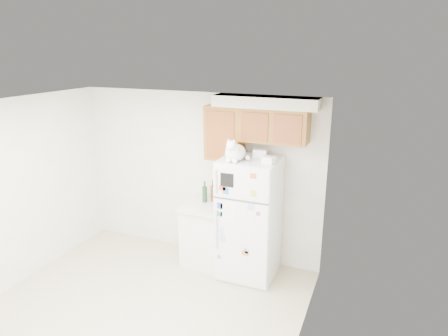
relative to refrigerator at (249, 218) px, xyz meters
The scene contains 9 objects.
ground_plane 2.05m from the refrigerator, 120.61° to the right, with size 3.80×4.00×0.01m, color tan.
room_shell 1.79m from the refrigerator, 121.31° to the right, with size 3.84×4.04×2.52m.
refrigerator is the anchor object (origin of this frame).
base_counter 0.79m from the refrigerator, behind, with size 0.64×0.64×0.92m.
cat 1.00m from the refrigerator, 130.01° to the right, with size 0.32×0.46×0.33m.
storage_box_back 0.92m from the refrigerator, 61.64° to the left, with size 0.18×0.13×0.10m, color white.
storage_box_front 0.94m from the refrigerator, 23.21° to the right, with size 0.15×0.11×0.09m, color white.
bottle_green 0.80m from the refrigerator, 167.08° to the left, with size 0.07×0.07×0.32m, color #19381E, non-canonical shape.
bottle_amber 0.73m from the refrigerator, 159.34° to the left, with size 0.08×0.08×0.32m, color #593814, non-canonical shape.
Camera 1 is at (2.52, -3.21, 3.10)m, focal length 32.00 mm.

